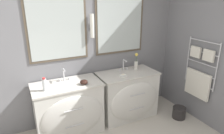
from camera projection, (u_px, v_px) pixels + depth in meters
name	position (u px, v px, depth m)	size (l,w,h in m)	color
wall_back	(60.00, 47.00, 3.08)	(5.81, 0.15, 2.60)	slate
wall_right	(212.00, 48.00, 3.09)	(0.13, 3.79, 2.60)	slate
vanity_left	(69.00, 109.00, 3.06)	(1.02, 0.61, 0.82)	silver
vanity_right	(128.00, 95.00, 3.50)	(1.02, 0.61, 0.82)	silver
faucet_left	(64.00, 75.00, 3.04)	(0.17, 0.12, 0.20)	silver
faucet_right	(124.00, 65.00, 3.48)	(0.17, 0.12, 0.20)	silver
toiletry_bottle	(44.00, 85.00, 2.72)	(0.06, 0.06, 0.19)	silver
amenity_bowl	(84.00, 82.00, 2.94)	(0.12, 0.12, 0.07)	black
flower_vase	(136.00, 63.00, 3.51)	(0.06, 0.06, 0.31)	silver
soap_dish	(123.00, 75.00, 3.24)	(0.10, 0.07, 0.04)	white
waste_bin	(179.00, 112.00, 3.53)	(0.23, 0.23, 0.21)	#282626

